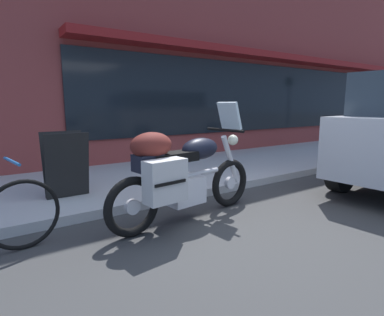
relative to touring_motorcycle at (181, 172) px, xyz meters
The scene contains 4 objects.
ground_plane 1.04m from the touring_motorcycle, 48.68° to the right, with size 80.00×80.00×0.00m, color #363636.
storefront_building 7.84m from the touring_motorcycle, 28.95° to the left, with size 19.68×0.90×7.00m.
touring_motorcycle is the anchor object (origin of this frame).
sandwich_board_sign 1.71m from the touring_motorcycle, 123.12° to the left, with size 0.55×0.40×0.88m.
Camera 1 is at (-2.40, -2.28, 1.37)m, focal length 28.96 mm.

